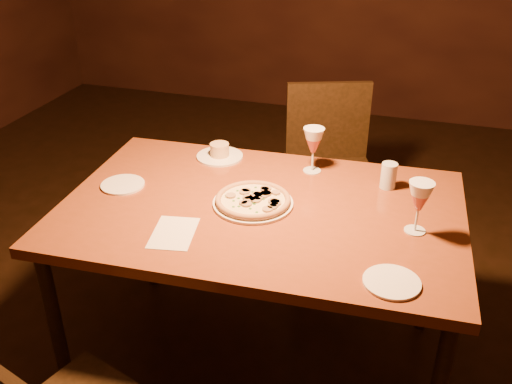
% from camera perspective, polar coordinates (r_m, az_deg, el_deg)
% --- Properties ---
extents(dining_table, '(1.59, 1.07, 0.82)m').
position_cam_1_polar(dining_table, '(2.24, 0.49, -3.03)').
color(dining_table, brown).
rests_on(dining_table, floor).
extents(chair_far, '(0.60, 0.60, 0.97)m').
position_cam_1_polar(chair_far, '(3.20, 7.39, 2.82)').
color(chair_far, black).
rests_on(chair_far, floor).
extents(pizza_plate, '(0.31, 0.31, 0.03)m').
position_cam_1_polar(pizza_plate, '(2.21, -0.31, -0.84)').
color(pizza_plate, white).
rests_on(pizza_plate, dining_table).
extents(ramekin_saucer, '(0.21, 0.21, 0.07)m').
position_cam_1_polar(ramekin_saucer, '(2.59, -3.65, 3.92)').
color(ramekin_saucer, white).
rests_on(ramekin_saucer, dining_table).
extents(wine_glass_far, '(0.09, 0.09, 0.20)m').
position_cam_1_polar(wine_glass_far, '(2.44, 5.73, 4.19)').
color(wine_glass_far, '#B14C49').
rests_on(wine_glass_far, dining_table).
extents(wine_glass_right, '(0.09, 0.09, 0.20)m').
position_cam_1_polar(wine_glass_right, '(2.08, 15.93, -1.48)').
color(wine_glass_right, '#B14C49').
rests_on(wine_glass_right, dining_table).
extents(water_tumbler, '(0.06, 0.06, 0.11)m').
position_cam_1_polar(water_tumbler, '(2.38, 13.12, 1.61)').
color(water_tumbler, silver).
rests_on(water_tumbler, dining_table).
extents(side_plate_left, '(0.18, 0.18, 0.01)m').
position_cam_1_polar(side_plate_left, '(2.42, -13.18, 0.72)').
color(side_plate_left, white).
rests_on(side_plate_left, dining_table).
extents(side_plate_near, '(0.18, 0.18, 0.01)m').
position_cam_1_polar(side_plate_near, '(1.85, 13.42, -8.76)').
color(side_plate_near, white).
rests_on(side_plate_near, dining_table).
extents(menu_card, '(0.18, 0.24, 0.00)m').
position_cam_1_polar(menu_card, '(2.06, -8.24, -4.06)').
color(menu_card, beige).
rests_on(menu_card, dining_table).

